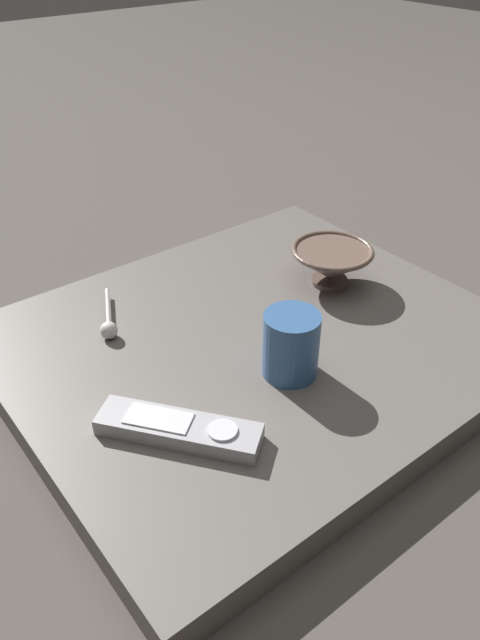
{
  "coord_description": "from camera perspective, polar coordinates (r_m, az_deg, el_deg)",
  "views": [
    {
      "loc": [
        -0.45,
        -0.54,
        0.56
      ],
      "look_at": [
        -0.01,
        0.02,
        0.07
      ],
      "focal_mm": 34.48,
      "sensor_mm": 36.0,
      "label": 1
    }
  ],
  "objects": [
    {
      "name": "ground_plane",
      "position": [
        0.89,
        1.41,
        -3.69
      ],
      "size": [
        6.0,
        6.0,
        0.0
      ],
      "primitive_type": "plane",
      "color": "#47423D"
    },
    {
      "name": "table",
      "position": [
        0.88,
        1.43,
        -2.54
      ],
      "size": [
        0.67,
        0.58,
        0.05
      ],
      "color": "#5B5651",
      "rests_on": "ground"
    },
    {
      "name": "cereal_bowl",
      "position": [
        0.97,
        8.45,
        5.23
      ],
      "size": [
        0.13,
        0.13,
        0.06
      ],
      "color": "brown",
      "rests_on": "table"
    },
    {
      "name": "coffee_mug",
      "position": [
        0.78,
        4.74,
        -2.31
      ],
      "size": [
        0.07,
        0.07,
        0.09
      ],
      "color": "#33598C",
      "rests_on": "table"
    },
    {
      "name": "teaspoon",
      "position": [
        0.88,
        -12.1,
        -0.52
      ],
      "size": [
        0.06,
        0.11,
        0.02
      ],
      "color": "silver",
      "rests_on": "table"
    },
    {
      "name": "tv_remote_near",
      "position": [
        0.71,
        -5.69,
        -10.02
      ],
      "size": [
        0.15,
        0.18,
        0.02
      ],
      "color": "#9E9EA3",
      "rests_on": "table"
    }
  ]
}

